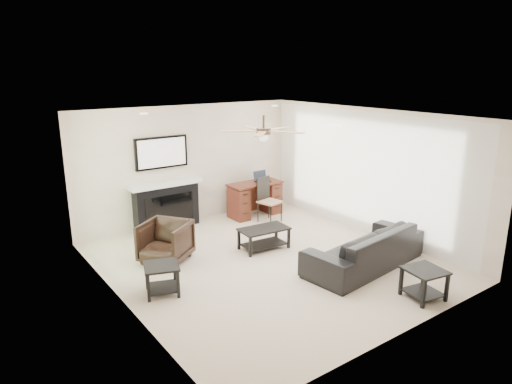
% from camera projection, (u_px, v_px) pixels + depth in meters
% --- Properties ---
extents(room_shell, '(5.50, 5.54, 2.52)m').
position_uv_depth(room_shell, '(273.00, 164.00, 7.58)').
color(room_shell, beige).
rests_on(room_shell, ground).
extents(sofa, '(2.39, 1.15, 0.67)m').
position_uv_depth(sofa, '(364.00, 248.00, 7.61)').
color(sofa, black).
rests_on(sofa, ground).
extents(armchair, '(1.07, 1.06, 0.71)m').
position_uv_depth(armchair, '(165.00, 242.00, 7.81)').
color(armchair, black).
rests_on(armchair, ground).
extents(coffee_table, '(0.94, 0.58, 0.40)m').
position_uv_depth(coffee_table, '(264.00, 238.00, 8.38)').
color(coffee_table, black).
rests_on(coffee_table, ground).
extents(end_table_near, '(0.60, 0.60, 0.45)m').
position_uv_depth(end_table_near, '(424.00, 284.00, 6.57)').
color(end_table_near, black).
rests_on(end_table_near, ground).
extents(end_table_left, '(0.64, 0.64, 0.45)m').
position_uv_depth(end_table_left, '(162.00, 279.00, 6.72)').
color(end_table_left, black).
rests_on(end_table_left, ground).
extents(fireplace_unit, '(1.52, 0.34, 1.91)m').
position_uv_depth(fireplace_unit, '(166.00, 184.00, 9.27)').
color(fireplace_unit, black).
rests_on(fireplace_unit, ground).
extents(desk, '(1.22, 0.56, 0.76)m').
position_uv_depth(desk, '(255.00, 199.00, 10.25)').
color(desk, '#3E230F').
rests_on(desk, ground).
extents(desk_chair, '(0.50, 0.52, 0.97)m').
position_uv_depth(desk_chair, '(270.00, 200.00, 9.79)').
color(desk_chair, black).
rests_on(desk_chair, ground).
extents(laptop, '(0.33, 0.24, 0.23)m').
position_uv_depth(laptop, '(263.00, 177.00, 10.21)').
color(laptop, black).
rests_on(laptop, desk).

